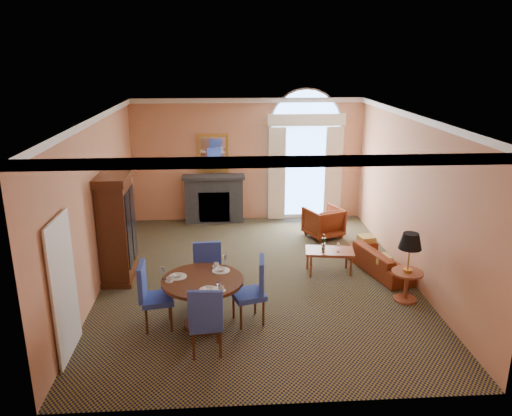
{
  "coord_description": "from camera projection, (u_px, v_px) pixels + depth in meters",
  "views": [
    {
      "loc": [
        -0.63,
        -9.04,
        4.28
      ],
      "look_at": [
        0.0,
        0.5,
        1.3
      ],
      "focal_mm": 35.0,
      "sensor_mm": 36.0,
      "label": 1
    }
  ],
  "objects": [
    {
      "name": "armchair",
      "position": [
        323.0,
        222.0,
        12.06
      ],
      "size": [
        1.04,
        1.05,
        0.73
      ],
      "primitive_type": "imported",
      "rotation": [
        0.0,
        0.0,
        3.55
      ],
      "color": "maroon",
      "rests_on": "ground"
    },
    {
      "name": "ground",
      "position": [
        258.0,
        278.0,
        9.93
      ],
      "size": [
        7.5,
        7.5,
        0.0
      ],
      "primitive_type": "plane",
      "color": "black",
      "rests_on": "ground"
    },
    {
      "name": "dining_chair_east",
      "position": [
        255.0,
        287.0,
        8.14
      ],
      "size": [
        0.62,
        0.62,
        1.11
      ],
      "rotation": [
        0.0,
        0.0,
        1.86
      ],
      "color": "#283FA0",
      "rests_on": "ground"
    },
    {
      "name": "side_table",
      "position": [
        409.0,
        258.0,
        8.79
      ],
      "size": [
        0.56,
        0.56,
        1.26
      ],
      "color": "#98492D",
      "rests_on": "ground"
    },
    {
      "name": "dining_chair_north",
      "position": [
        207.0,
        270.0,
        8.76
      ],
      "size": [
        0.61,
        0.61,
        1.11
      ],
      "rotation": [
        0.0,
        0.0,
        2.86
      ],
      "color": "#283FA0",
      "rests_on": "ground"
    },
    {
      "name": "dining_chair_west",
      "position": [
        150.0,
        292.0,
        7.97
      ],
      "size": [
        0.57,
        0.57,
        1.11
      ],
      "rotation": [
        0.0,
        0.0,
        -1.4
      ],
      "color": "#283FA0",
      "rests_on": "ground"
    },
    {
      "name": "dining_table",
      "position": [
        203.0,
        292.0,
        8.02
      ],
      "size": [
        1.32,
        1.32,
        1.03
      ],
      "color": "#3D1D0D",
      "rests_on": "ground"
    },
    {
      "name": "dining_chair_south",
      "position": [
        206.0,
        318.0,
        7.19
      ],
      "size": [
        0.55,
        0.55,
        1.11
      ],
      "rotation": [
        0.0,
        0.0,
        0.11
      ],
      "color": "#283FA0",
      "rests_on": "ground"
    },
    {
      "name": "coffee_table",
      "position": [
        329.0,
        252.0,
        10.03
      ],
      "size": [
        1.03,
        0.67,
        0.81
      ],
      "rotation": [
        0.0,
        0.0,
        -0.14
      ],
      "color": "#98492D",
      "rests_on": "ground"
    },
    {
      "name": "armoire",
      "position": [
        117.0,
        229.0,
        9.64
      ],
      "size": [
        0.61,
        1.08,
        2.11
      ],
      "color": "#3D1D0D",
      "rests_on": "ground"
    },
    {
      "name": "sofa",
      "position": [
        382.0,
        261.0,
        10.13
      ],
      "size": [
        1.09,
        1.81,
        0.49
      ],
      "primitive_type": "imported",
      "rotation": [
        0.0,
        0.0,
        1.84
      ],
      "color": "maroon",
      "rests_on": "ground"
    },
    {
      "name": "room_envelope",
      "position": [
        254.0,
        147.0,
        9.81
      ],
      "size": [
        6.04,
        7.52,
        3.45
      ],
      "color": "tan",
      "rests_on": "ground"
    }
  ]
}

